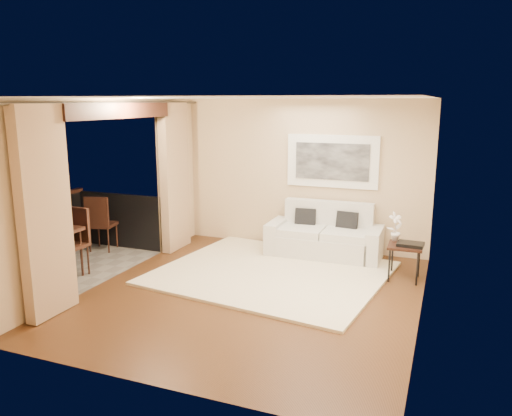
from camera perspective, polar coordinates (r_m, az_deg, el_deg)
The scene contains 18 objects.
floor at distance 7.13m, azimuth -0.43°, elevation -9.76°, with size 5.00×5.00×0.00m, color #523018.
room_shell at distance 7.66m, azimuth -15.69°, elevation 10.66°, with size 5.00×6.40×5.00m.
balcony at distance 8.78m, azimuth -21.00°, elevation -5.11°, with size 1.81×2.60×1.17m.
curtains at distance 7.76m, azimuth -15.08°, elevation 1.91°, with size 0.16×4.80×2.64m.
artwork at distance 8.88m, azimuth 8.70°, elevation 5.29°, with size 1.62×0.07×0.92m.
rug at distance 7.88m, azimuth 1.77°, elevation -7.41°, with size 3.34×2.91×0.04m, color #F6EAC6.
sofa at distance 8.77m, azimuth 7.88°, elevation -3.38°, with size 1.95×0.86×0.93m.
side_table at distance 7.85m, azimuth 16.69°, elevation -4.47°, with size 0.51×0.51×0.54m.
tray at distance 7.79m, azimuth 17.25°, elevation -3.98°, with size 0.38×0.28×0.05m, color black.
orchid at distance 7.94m, azimuth 15.66°, elevation -2.06°, with size 0.24×0.16×0.46m, color white.
bistro_table at distance 8.06m, azimuth -22.21°, elevation -2.83°, with size 0.68×0.68×0.78m.
balcony_chair_far at distance 9.32m, azimuth -17.45°, elevation -1.25°, with size 0.52×0.53×1.01m.
balcony_chair_near at distance 8.21m, azimuth -20.11°, elevation -3.04°, with size 0.47×0.48×1.05m.
ice_bucket at distance 8.17m, azimuth -22.89°, elevation -1.38°, with size 0.18×0.18×0.20m, color white.
candle at distance 8.10m, azimuth -21.07°, elevation -1.81°, with size 0.06×0.06×0.07m, color red.
vase at distance 7.95m, azimuth -23.37°, elevation -1.84°, with size 0.04×0.04×0.18m, color silver.
glass_a at distance 7.89m, azimuth -21.65°, elevation -2.02°, with size 0.06×0.06×0.12m, color silver.
glass_b at distance 7.95m, azimuth -21.16°, elevation -1.88°, with size 0.06×0.06×0.12m, color silver.
Camera 1 is at (2.45, -6.14, 2.66)m, focal length 35.00 mm.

